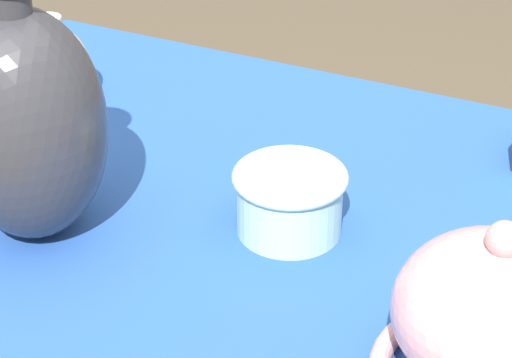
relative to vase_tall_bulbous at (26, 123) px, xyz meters
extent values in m
cylinder|color=brown|center=(-0.28, 0.48, -0.54)|extent=(0.04, 0.04, 0.73)
cube|color=brown|center=(0.25, 0.16, -0.17)|extent=(1.16, 0.74, 0.03)
cube|color=#234C9E|center=(0.25, 0.16, -0.15)|extent=(1.18, 0.76, 0.01)
ellipsoid|color=#2D2D33|center=(0.00, 0.00, 0.00)|extent=(0.18, 0.18, 0.28)
ellipsoid|color=#D19399|center=(0.54, -0.03, -0.05)|extent=(0.19, 0.19, 0.14)
sphere|color=#D19399|center=(0.54, -0.03, 0.03)|extent=(0.03, 0.03, 0.03)
cone|color=white|center=(0.45, 0.03, -0.13)|extent=(0.03, 0.04, 0.03)
ellipsoid|color=white|center=(-0.17, 0.28, -0.09)|extent=(0.10, 0.10, 0.12)
cylinder|color=white|center=(-0.17, 0.28, -0.02)|extent=(0.04, 0.04, 0.02)
cylinder|color=#A8CCB7|center=(0.27, 0.12, -0.11)|extent=(0.12, 0.12, 0.07)
torus|color=#A8CCB7|center=(0.27, 0.12, -0.07)|extent=(0.14, 0.14, 0.01)
camera|label=1|loc=(0.65, -0.77, 0.54)|focal=70.00mm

